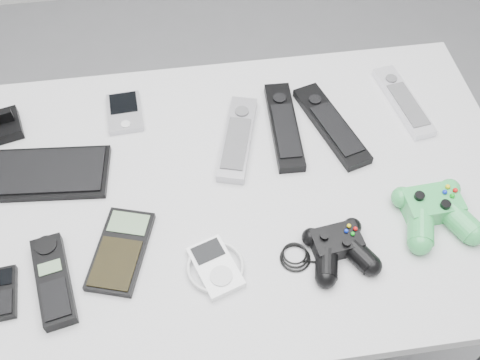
{
  "coord_description": "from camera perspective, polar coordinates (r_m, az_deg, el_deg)",
  "views": [
    {
      "loc": [
        -0.1,
        -0.66,
        1.66
      ],
      "look_at": [
        -0.01,
        -0.02,
        0.78
      ],
      "focal_mm": 42.0,
      "sensor_mm": 36.0,
      "label": 1
    }
  ],
  "objects": [
    {
      "name": "floor",
      "position": [
        1.79,
        0.21,
        -14.53
      ],
      "size": [
        3.5,
        3.5,
        0.0
      ],
      "primitive_type": "plane",
      "color": "gray",
      "rests_on": "ground"
    },
    {
      "name": "desk",
      "position": [
        1.17,
        -0.45,
        -2.66
      ],
      "size": [
        1.13,
        0.73,
        0.76
      ],
      "color": "#AEAEB1",
      "rests_on": "floor"
    },
    {
      "name": "pda_keyboard",
      "position": [
        1.19,
        -20.25,
        0.62
      ],
      "size": [
        0.31,
        0.15,
        0.02
      ],
      "primitive_type": "cube",
      "rotation": [
        0.0,
        0.0,
        -0.09
      ],
      "color": "black",
      "rests_on": "desk"
    },
    {
      "name": "pda",
      "position": [
        1.26,
        -11.65,
        6.78
      ],
      "size": [
        0.08,
        0.12,
        0.02
      ],
      "primitive_type": "cube",
      "rotation": [
        0.0,
        0.0,
        0.06
      ],
      "color": "#A2A1A8",
      "rests_on": "desk"
    },
    {
      "name": "remote_silver_a",
      "position": [
        1.18,
        -0.24,
        4.31
      ],
      "size": [
        0.12,
        0.23,
        0.02
      ],
      "primitive_type": "cube",
      "rotation": [
        0.0,
        0.0,
        -0.28
      ],
      "color": "#A2A1A8",
      "rests_on": "desk"
    },
    {
      "name": "remote_black_a",
      "position": [
        1.2,
        4.5,
        5.56
      ],
      "size": [
        0.06,
        0.24,
        0.02
      ],
      "primitive_type": "cube",
      "rotation": [
        0.0,
        0.0,
        -0.04
      ],
      "color": "black",
      "rests_on": "desk"
    },
    {
      "name": "remote_black_b",
      "position": [
        1.22,
        9.24,
        5.58
      ],
      "size": [
        0.12,
        0.25,
        0.02
      ],
      "primitive_type": "cube",
      "rotation": [
        0.0,
        0.0,
        0.29
      ],
      "color": "black",
      "rests_on": "desk"
    },
    {
      "name": "remote_silver_b",
      "position": [
        1.3,
        16.25,
        7.73
      ],
      "size": [
        0.08,
        0.22,
        0.02
      ],
      "primitive_type": "cube",
      "rotation": [
        0.0,
        0.0,
        0.15
      ],
      "color": "silver",
      "rests_on": "desk"
    },
    {
      "name": "mobile_phone",
      "position": [
        1.07,
        -22.93,
        -10.53
      ],
      "size": [
        0.05,
        0.1,
        0.02
      ],
      "primitive_type": "cube",
      "rotation": [
        0.0,
        0.0,
        0.08
      ],
      "color": "black",
      "rests_on": "desk"
    },
    {
      "name": "cordless_handset",
      "position": [
        1.04,
        -18.45,
        -9.62
      ],
      "size": [
        0.09,
        0.18,
        0.03
      ],
      "primitive_type": "cube",
      "rotation": [
        0.0,
        0.0,
        0.2
      ],
      "color": "black",
      "rests_on": "desk"
    },
    {
      "name": "calculator",
      "position": [
        1.05,
        -12.03,
        -7.01
      ],
      "size": [
        0.13,
        0.19,
        0.02
      ],
      "primitive_type": "cube",
      "rotation": [
        0.0,
        0.0,
        -0.3
      ],
      "color": "black",
      "rests_on": "desk"
    },
    {
      "name": "mp3_player",
      "position": [
        1.01,
        -2.52,
        -8.79
      ],
      "size": [
        0.13,
        0.14,
        0.02
      ],
      "primitive_type": "cube",
      "rotation": [
        0.0,
        0.0,
        0.33
      ],
      "color": "white",
      "rests_on": "desk"
    },
    {
      "name": "controller_black",
      "position": [
        1.03,
        10.03,
        -6.73
      ],
      "size": [
        0.23,
        0.16,
        0.04
      ],
      "primitive_type": null,
      "rotation": [
        0.0,
        0.0,
        0.13
      ],
      "color": "black",
      "rests_on": "desk"
    },
    {
      "name": "controller_green",
      "position": [
        1.11,
        19.21,
        -2.9
      ],
      "size": [
        0.16,
        0.17,
        0.05
      ],
      "primitive_type": null,
      "rotation": [
        0.0,
        0.0,
        0.05
      ],
      "color": "#23813B",
      "rests_on": "desk"
    }
  ]
}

